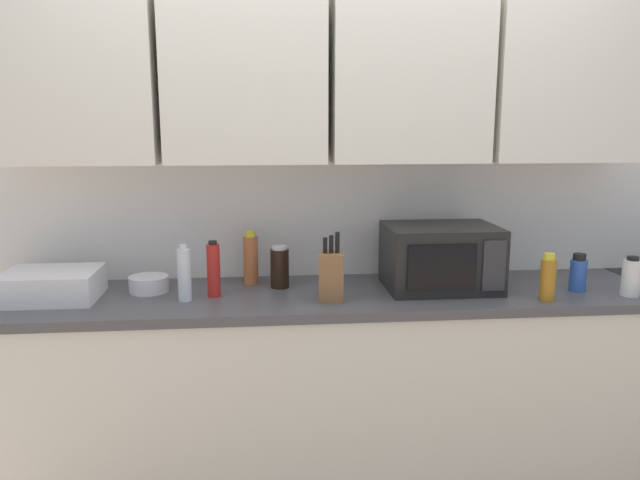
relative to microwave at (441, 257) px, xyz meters
The scene contains 13 objects.
wall_back_with_cabinets 0.76m from the microwave, 156.05° to the left, with size 3.71×0.38×2.60m.
counter_run 0.77m from the microwave, behind, with size 2.84×0.63×0.90m.
microwave is the anchor object (origin of this frame).
dish_rack 1.65m from the microwave, behind, with size 0.38×0.30×0.12m, color silver.
knife_block 0.52m from the microwave, 164.92° to the right, with size 0.11×0.13×0.29m.
bottle_amber_vinegar 0.45m from the microwave, 30.69° to the right, with size 0.06×0.06×0.20m.
bottle_clear_tall 1.10m from the microwave, behind, with size 0.06×0.06×0.23m.
bottle_red_sauce 0.99m from the microwave, behind, with size 0.05×0.05×0.24m.
bottle_white_jar 0.80m from the microwave, 14.37° to the right, with size 0.08×0.08×0.17m.
bottle_soy_dark 0.71m from the microwave, behind, with size 0.08×0.08×0.19m.
bottle_blue_cleaner 0.60m from the microwave, ahead, with size 0.07×0.07×0.16m.
bottle_spice_jar 0.85m from the microwave, 169.10° to the left, with size 0.07×0.07×0.24m.
bowl_ceramic_small 1.28m from the microwave, behind, with size 0.17×0.17×0.07m, color silver.
Camera 1 is at (-0.30, -2.86, 1.62)m, focal length 34.50 mm.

